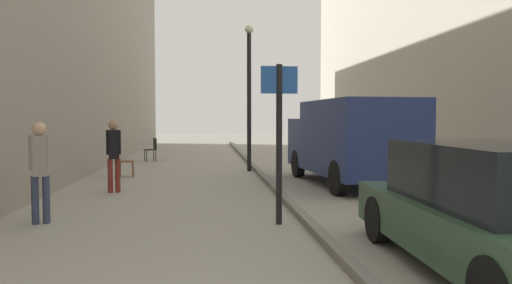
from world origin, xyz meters
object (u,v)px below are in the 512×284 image
lamp_post (249,88)px  delivery_van (350,139)px  cafe_chair_near_window (152,148)px  cafe_chair_by_doorway (123,159)px  parked_car (494,211)px  pedestrian_main_foreground (40,165)px  pedestrian_mid_block (114,151)px  street_sign_post (279,130)px

lamp_post → delivery_van: bearing=-55.7°
cafe_chair_near_window → cafe_chair_by_doorway: bearing=157.5°
parked_car → pedestrian_main_foreground: bearing=153.5°
delivery_van → cafe_chair_near_window: 9.60m
lamp_post → cafe_chair_near_window: lamp_post is taller
pedestrian_mid_block → cafe_chair_by_doorway: bearing=81.7°
street_sign_post → cafe_chair_near_window: 12.43m
pedestrian_main_foreground → street_sign_post: bearing=-22.0°
lamp_post → cafe_chair_by_doorway: (-3.84, -1.20, -2.18)m
pedestrian_main_foreground → delivery_van: 7.57m
parked_car → cafe_chair_by_doorway: (-5.61, 9.35, -0.17)m
parked_car → cafe_chair_near_window: parked_car is taller
street_sign_post → pedestrian_mid_block: bearing=-50.0°
pedestrian_main_foreground → cafe_chair_by_doorway: (0.26, 6.20, -0.42)m
street_sign_post → cafe_chair_near_window: (-3.38, 11.92, -1.00)m
delivery_van → parked_car: bearing=-98.8°
street_sign_post → lamp_post: size_ratio=0.55×
delivery_van → lamp_post: 4.43m
pedestrian_mid_block → pedestrian_main_foreground: bearing=-113.8°
pedestrian_mid_block → cafe_chair_near_window: (-0.05, 8.25, -0.42)m
parked_car → cafe_chair_near_window: bearing=111.8°
pedestrian_main_foreground → cafe_chair_by_doorway: pedestrian_main_foreground is taller
street_sign_post → lamp_post: lamp_post is taller
delivery_van → lamp_post: lamp_post is taller
pedestrian_main_foreground → parked_car: 6.66m
cafe_chair_by_doorway → pedestrian_mid_block: bearing=0.5°
pedestrian_main_foreground → parked_car: pedestrian_main_foreground is taller
pedestrian_mid_block → parked_car: bearing=-64.3°
delivery_van → cafe_chair_near_window: (-5.93, 7.52, -0.64)m
delivery_van → street_sign_post: 5.10m
pedestrian_main_foreground → pedestrian_mid_block: (0.56, 3.24, 0.01)m
lamp_post → pedestrian_main_foreground: bearing=-119.0°
pedestrian_mid_block → lamp_post: bearing=35.6°
cafe_chair_by_doorway → lamp_post: bearing=102.2°
pedestrian_mid_block → street_sign_post: bearing=-61.9°
pedestrian_main_foreground → lamp_post: lamp_post is taller
pedestrian_main_foreground → delivery_van: (6.44, 3.97, 0.22)m
pedestrian_main_foreground → cafe_chair_by_doorway: 6.22m
pedestrian_mid_block → delivery_van: size_ratio=0.33×
pedestrian_main_foreground → lamp_post: 8.64m
delivery_van → parked_car: delivery_van is taller
delivery_van → parked_car: 7.16m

